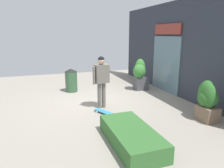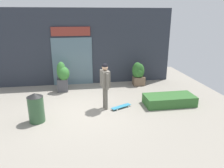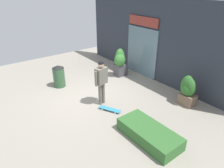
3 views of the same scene
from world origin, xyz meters
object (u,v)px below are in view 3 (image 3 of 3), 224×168
(skateboarder, at_px, (101,78))
(trash_bin, at_px, (59,76))
(skateboard, at_px, (110,109))
(planter_box_left, at_px, (188,89))
(planter_box_right, at_px, (120,62))

(skateboarder, xyz_separation_m, trash_bin, (-2.36, -0.67, -0.57))
(skateboarder, height_order, skateboard, skateboarder)
(skateboarder, distance_m, skateboard, 1.17)
(planter_box_left, bearing_deg, skateboarder, -128.04)
(skateboard, bearing_deg, planter_box_right, 107.89)
(skateboarder, height_order, planter_box_right, skateboarder)
(trash_bin, bearing_deg, skateboarder, 15.79)
(skateboarder, height_order, planter_box_left, skateboarder)
(skateboard, xyz_separation_m, trash_bin, (-2.96, -0.60, 0.44))
(planter_box_right, relative_size, trash_bin, 1.38)
(planter_box_left, xyz_separation_m, trash_bin, (-4.35, -3.21, -0.12))
(skateboard, xyz_separation_m, planter_box_right, (-2.25, 2.31, 0.65))
(planter_box_left, bearing_deg, skateboard, -118.10)
(planter_box_left, xyz_separation_m, planter_box_right, (-3.64, -0.31, 0.09))
(planter_box_right, bearing_deg, planter_box_left, 4.79)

